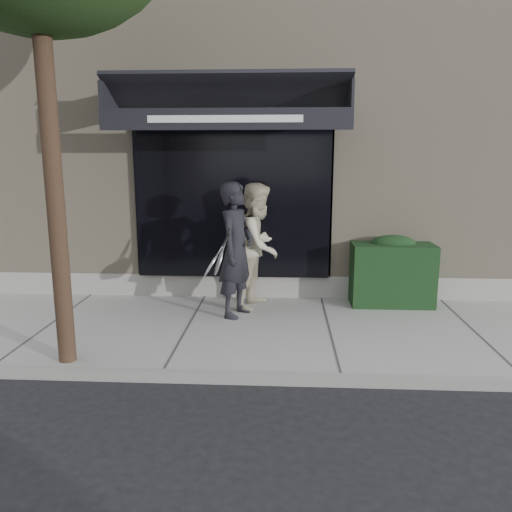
{
  "coord_description": "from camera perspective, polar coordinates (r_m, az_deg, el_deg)",
  "views": [
    {
      "loc": [
        -0.66,
        -6.73,
        2.51
      ],
      "look_at": [
        -1.07,
        0.6,
        1.02
      ],
      "focal_mm": 35.0,
      "sensor_mm": 36.0,
      "label": 1
    }
  ],
  "objects": [
    {
      "name": "ground",
      "position": [
        7.21,
        8.32,
        -9.04
      ],
      "size": [
        80.0,
        80.0,
        0.0
      ],
      "primitive_type": "plane",
      "color": "black",
      "rests_on": "ground"
    },
    {
      "name": "sidewalk",
      "position": [
        7.19,
        8.33,
        -8.6
      ],
      "size": [
        20.0,
        3.0,
        0.12
      ],
      "primitive_type": "cube",
      "color": "#989893",
      "rests_on": "ground"
    },
    {
      "name": "curb",
      "position": [
        5.76,
        9.71,
        -13.78
      ],
      "size": [
        20.0,
        0.1,
        0.14
      ],
      "primitive_type": "cube",
      "color": "gray",
      "rests_on": "ground"
    },
    {
      "name": "building_facade",
      "position": [
        11.7,
        6.52,
        12.5
      ],
      "size": [
        14.3,
        8.04,
        5.64
      ],
      "color": "tan",
      "rests_on": "ground"
    },
    {
      "name": "hedge",
      "position": [
        8.37,
        15.23,
        -1.73
      ],
      "size": [
        1.3,
        0.7,
        1.14
      ],
      "color": "black",
      "rests_on": "sidewalk"
    },
    {
      "name": "pedestrian_front",
      "position": [
        7.41,
        -2.28,
        0.68
      ],
      "size": [
        0.79,
        0.96,
        2.01
      ],
      "color": "black",
      "rests_on": "sidewalk"
    },
    {
      "name": "pedestrian_back",
      "position": [
        7.87,
        0.25,
        1.19
      ],
      "size": [
        1.02,
        1.15,
        1.97
      ],
      "color": "beige",
      "rests_on": "sidewalk"
    }
  ]
}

